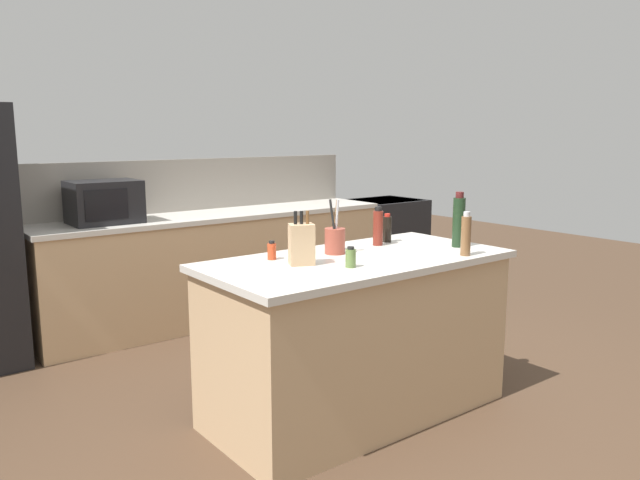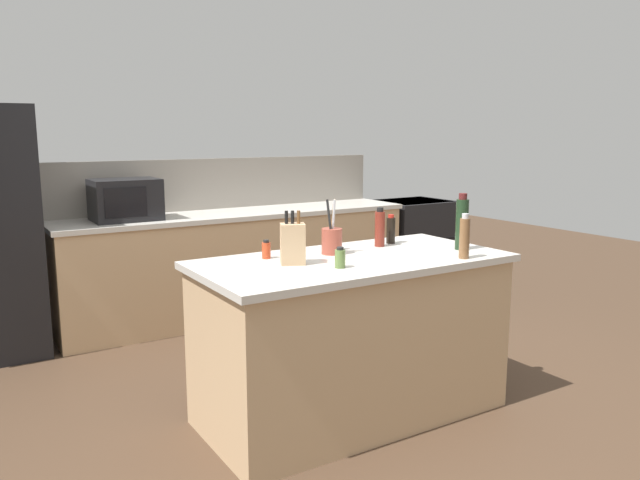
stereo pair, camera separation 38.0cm
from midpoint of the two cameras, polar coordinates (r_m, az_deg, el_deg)
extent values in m
plane|color=#473323|center=(3.83, 5.83, -15.55)|extent=(14.00, 14.00, 0.00)
cube|color=tan|center=(5.62, -5.47, -2.39)|extent=(3.15, 0.62, 0.90)
cube|color=beige|center=(5.54, -5.55, 2.37)|extent=(3.19, 0.66, 0.04)
cube|color=gray|center=(5.80, -6.98, 5.16)|extent=(3.15, 0.03, 0.46)
cube|color=tan|center=(3.66, 5.95, -9.19)|extent=(1.72, 0.81, 0.90)
cube|color=beige|center=(3.54, 6.09, -1.98)|extent=(1.78, 0.87, 0.04)
cube|color=black|center=(6.75, 10.04, -0.33)|extent=(0.76, 0.64, 0.92)
cube|color=black|center=(6.53, 11.91, -1.76)|extent=(0.61, 0.01, 0.41)
cube|color=black|center=(6.68, 10.16, 3.47)|extent=(0.68, 0.58, 0.02)
cube|color=black|center=(5.16, -15.38, 3.57)|extent=(0.52, 0.38, 0.33)
cube|color=black|center=(4.96, -15.25, 3.33)|extent=(0.32, 0.01, 0.23)
cube|color=tan|center=(3.33, 0.75, -0.40)|extent=(0.16, 0.15, 0.22)
cylinder|color=black|center=(3.30, 0.19, 2.07)|extent=(0.02, 0.02, 0.07)
cylinder|color=black|center=(3.31, 0.75, 2.08)|extent=(0.02, 0.02, 0.07)
cylinder|color=brown|center=(3.31, 1.31, 2.08)|extent=(0.02, 0.02, 0.07)
cylinder|color=brown|center=(3.62, 4.09, -0.14)|extent=(0.12, 0.12, 0.15)
cylinder|color=olive|center=(3.61, 4.22, 2.33)|extent=(0.01, 0.05, 0.18)
cylinder|color=black|center=(3.59, 3.86, 2.28)|extent=(0.01, 0.05, 0.18)
cylinder|color=#B2B2B7|center=(3.59, 4.30, 2.27)|extent=(0.01, 0.03, 0.18)
cylinder|color=black|center=(3.88, 15.61, 1.35)|extent=(0.08, 0.08, 0.30)
cylinder|color=#4C1919|center=(3.86, 15.72, 3.85)|extent=(0.05, 0.05, 0.04)
cylinder|color=maroon|center=(3.89, 8.29, 0.98)|extent=(0.06, 0.06, 0.22)
cylinder|color=black|center=(3.87, 8.34, 2.75)|extent=(0.04, 0.04, 0.03)
cylinder|color=#567038|center=(3.26, 5.19, -1.76)|extent=(0.06, 0.06, 0.10)
cylinder|color=black|center=(3.25, 5.21, -0.80)|extent=(0.04, 0.04, 0.02)
cylinder|color=silver|center=(3.75, 4.49, -0.12)|extent=(0.05, 0.05, 0.11)
cylinder|color=#B2B2B7|center=(3.74, 4.50, 0.81)|extent=(0.03, 0.03, 0.02)
cylinder|color=#B73D1E|center=(3.49, -1.84, -1.00)|extent=(0.05, 0.05, 0.09)
cylinder|color=black|center=(3.48, -1.85, -0.14)|extent=(0.03, 0.03, 0.02)
cylinder|color=brown|center=(3.62, 16.03, 0.11)|extent=(0.06, 0.06, 0.23)
cylinder|color=#B2B2B7|center=(3.60, 16.13, 2.10)|extent=(0.04, 0.04, 0.03)
cylinder|color=black|center=(4.00, 9.21, 0.84)|extent=(0.06, 0.06, 0.17)
cylinder|color=#B22319|center=(3.99, 9.24, 2.15)|extent=(0.04, 0.04, 0.02)
camera|label=1|loc=(0.19, -87.14, 0.50)|focal=35.00mm
camera|label=2|loc=(0.19, 92.86, -0.50)|focal=35.00mm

